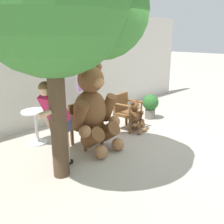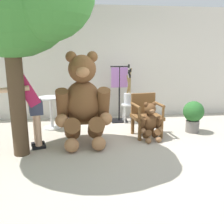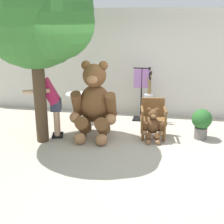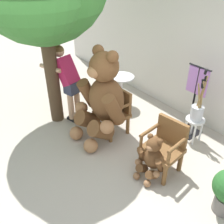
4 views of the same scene
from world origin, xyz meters
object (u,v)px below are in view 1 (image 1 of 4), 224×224
at_px(teddy_bear_large, 93,108).
at_px(teddy_bear_small, 135,117).
at_px(potted_plant, 150,105).
at_px(round_side_table, 36,123).
at_px(person_visitor, 56,117).
at_px(white_stool, 94,108).
at_px(wooden_chair_right, 126,111).
at_px(brush_bucket, 94,97).
at_px(clothing_display_stand, 84,95).
at_px(wooden_chair_left, 85,123).

height_order(teddy_bear_large, teddy_bear_small, teddy_bear_large).
bearing_deg(potted_plant, round_side_table, 167.70).
relative_size(person_visitor, white_stool, 3.32).
relative_size(wooden_chair_right, round_side_table, 1.19).
bearing_deg(wooden_chair_right, round_side_table, 159.75).
height_order(person_visitor, round_side_table, person_visitor).
bearing_deg(teddy_bear_large, brush_bucket, 48.98).
relative_size(white_stool, potted_plant, 0.68).
distance_m(wooden_chair_right, round_side_table, 2.12).
bearing_deg(white_stool, round_side_table, -171.80).
bearing_deg(clothing_display_stand, wooden_chair_right, -71.56).
height_order(teddy_bear_large, round_side_table, teddy_bear_large).
distance_m(wooden_chair_left, potted_plant, 2.34).
relative_size(person_visitor, clothing_display_stand, 1.12).
bearing_deg(teddy_bear_large, wooden_chair_right, 12.08).
bearing_deg(wooden_chair_left, wooden_chair_right, -0.02).
relative_size(brush_bucket, round_side_table, 1.32).
distance_m(wooden_chair_right, clothing_display_stand, 1.22).
height_order(brush_bucket, clothing_display_stand, brush_bucket).
bearing_deg(wooden_chair_right, white_stool, 100.24).
relative_size(teddy_bear_large, person_visitor, 1.12).
bearing_deg(brush_bucket, clothing_display_stand, 144.77).
bearing_deg(person_visitor, round_side_table, 78.42).
bearing_deg(round_side_table, clothing_display_stand, 14.01).
xyz_separation_m(teddy_bear_large, clothing_display_stand, (0.90, 1.41, -0.12)).
relative_size(wooden_chair_left, round_side_table, 1.19).
bearing_deg(wooden_chair_left, brush_bucket, 41.89).
bearing_deg(white_stool, clothing_display_stand, 144.66).
xyz_separation_m(wooden_chair_right, white_stool, (-0.18, 0.99, -0.11)).
bearing_deg(clothing_display_stand, teddy_bear_small, -74.53).
distance_m(wooden_chair_left, brush_bucket, 1.50).
bearing_deg(person_visitor, wooden_chair_left, 24.70).
bearing_deg(teddy_bear_small, person_visitor, -176.13).
bearing_deg(wooden_chair_left, person_visitor, -155.30).
bearing_deg(round_side_table, teddy_bear_large, -54.81).
xyz_separation_m(brush_bucket, round_side_table, (-1.81, -0.26, -0.21)).
bearing_deg(person_visitor, teddy_bear_large, 9.59).
bearing_deg(brush_bucket, round_side_table, -171.86).
distance_m(white_stool, round_side_table, 1.83).
height_order(wooden_chair_right, brush_bucket, brush_bucket).
bearing_deg(white_stool, brush_bucket, -27.19).
distance_m(round_side_table, clothing_display_stand, 1.68).
relative_size(wooden_chair_left, potted_plant, 1.26).
height_order(white_stool, clothing_display_stand, clothing_display_stand).
xyz_separation_m(wooden_chair_left, brush_bucket, (1.10, 0.99, 0.20)).
distance_m(teddy_bear_small, potted_plant, 1.10).
height_order(teddy_bear_small, clothing_display_stand, clothing_display_stand).
xyz_separation_m(person_visitor, brush_bucket, (2.05, 1.42, -0.25)).
height_order(white_stool, round_side_table, round_side_table).
height_order(wooden_chair_right, white_stool, wooden_chair_right).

